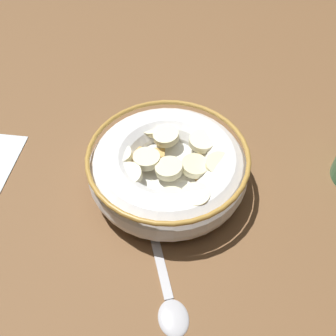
% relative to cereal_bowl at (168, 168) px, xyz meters
% --- Properties ---
extents(ground_plane, '(1.29, 1.29, 0.02)m').
position_rel_cereal_bowl_xyz_m(ground_plane, '(0.00, 0.00, -0.04)').
color(ground_plane, brown).
extents(cereal_bowl, '(0.20, 0.20, 0.06)m').
position_rel_cereal_bowl_xyz_m(cereal_bowl, '(0.00, 0.00, 0.00)').
color(cereal_bowl, white).
rests_on(cereal_bowl, ground_plane).
extents(spoon, '(0.14, 0.04, 0.01)m').
position_rel_cereal_bowl_xyz_m(spoon, '(-0.16, 0.01, -0.03)').
color(spoon, '#B7B7BC').
rests_on(spoon, ground_plane).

